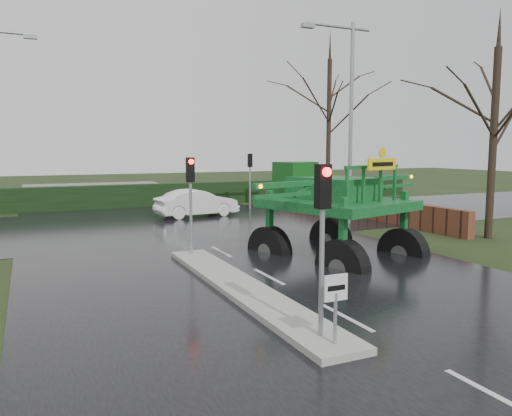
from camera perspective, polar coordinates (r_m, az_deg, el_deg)
name	(u,v)px	position (r m, az deg, el deg)	size (l,w,h in m)	color
ground	(346,318)	(11.74, 10.24, -12.29)	(140.00, 140.00, 0.00)	black
road_main	(204,243)	(20.47, -5.98, -3.99)	(14.00, 80.00, 0.02)	black
road_cross	(167,223)	(26.15, -10.19, -1.72)	(80.00, 12.00, 0.02)	black
median_island	(241,288)	(13.62, -1.67, -9.11)	(1.20, 10.00, 0.16)	gray
hedge_row	(135,196)	(33.82, -13.61, 1.37)	(44.00, 0.90, 1.50)	black
brick_wall	(338,203)	(30.40, 9.31, 0.60)	(0.40, 20.00, 1.20)	#592D1E
keep_left_sign	(336,298)	(9.53, 9.09, -10.10)	(0.50, 0.07, 1.35)	gray
traffic_signal_near	(323,213)	(9.62, 7.63, -0.58)	(0.26, 0.33, 3.52)	gray
traffic_signal_mid	(191,185)	(17.37, -7.49, 2.67)	(0.26, 0.33, 3.52)	gray
traffic_signal_far	(250,168)	(31.84, -0.70, 4.55)	(0.26, 0.33, 3.52)	gray
street_light_right	(346,105)	(25.73, 10.26, 11.51)	(3.85, 0.30, 10.00)	gray
tree_right_near	(495,116)	(23.44, 25.61, 9.49)	(5.60, 5.60, 9.64)	black
tree_right_far	(329,110)	(35.89, 8.34, 10.97)	(7.00, 7.00, 12.05)	black
crop_sprayer	(338,197)	(16.10, 9.37, 1.23)	(8.34, 6.28, 4.83)	black
white_sedan	(197,217)	(28.43, -6.75, -1.00)	(1.62, 4.65, 1.53)	white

